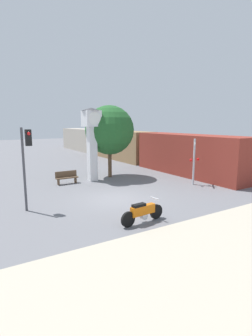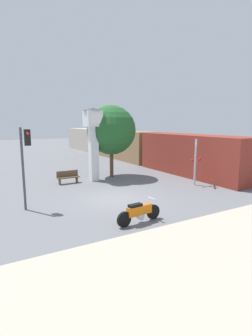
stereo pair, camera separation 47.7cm
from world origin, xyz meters
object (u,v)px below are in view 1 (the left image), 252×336
at_px(traffic_light, 26,154).
at_px(street_tree, 110,130).
at_px(railroad_crossing_signal, 194,160).
at_px(motorcycle, 143,212).
at_px(bench, 67,177).
at_px(clock_tower, 92,133).
at_px(freight_train, 120,145).

distance_m(traffic_light, street_tree, 9.11).
bearing_deg(railroad_crossing_signal, motorcycle, -150.91).
bearing_deg(bench, motorcycle, -87.87).
bearing_deg(bench, clock_tower, -0.33).
bearing_deg(bench, freight_train, 43.53).
xyz_separation_m(clock_tower, bench, (-2.05, 0.01, -3.12)).
relative_size(freight_train, bench, 21.76).
distance_m(traffic_light, bench, 6.36).
height_order(railroad_crossing_signal, street_tree, street_tree).
xyz_separation_m(motorcycle, freight_train, (9.84, 18.76, 1.21)).
distance_m(motorcycle, clock_tower, 9.75).
bearing_deg(street_tree, clock_tower, -163.59).
height_order(street_tree, bench, street_tree).
bearing_deg(street_tree, traffic_light, -144.90).
distance_m(railroad_crossing_signal, street_tree, 7.01).
xyz_separation_m(railroad_crossing_signal, bench, (-7.65, 5.02, -1.31)).
relative_size(motorcycle, clock_tower, 0.42).
xyz_separation_m(clock_tower, traffic_light, (-5.63, -4.69, -0.74)).
relative_size(railroad_crossing_signal, bench, 2.05).
bearing_deg(clock_tower, street_tree, 16.41).
relative_size(traffic_light, bench, 2.61).
bearing_deg(clock_tower, traffic_light, -140.22).
height_order(motorcycle, railroad_crossing_signal, railroad_crossing_signal).
distance_m(traffic_light, railroad_crossing_signal, 11.28).
distance_m(clock_tower, railroad_crossing_signal, 7.73).
height_order(clock_tower, freight_train, clock_tower).
relative_size(clock_tower, railroad_crossing_signal, 1.67).
height_order(clock_tower, bench, clock_tower).
height_order(freight_train, street_tree, street_tree).
height_order(freight_train, bench, freight_train).
distance_m(street_tree, bench, 5.09).
distance_m(freight_train, railroad_crossing_signal, 14.91).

